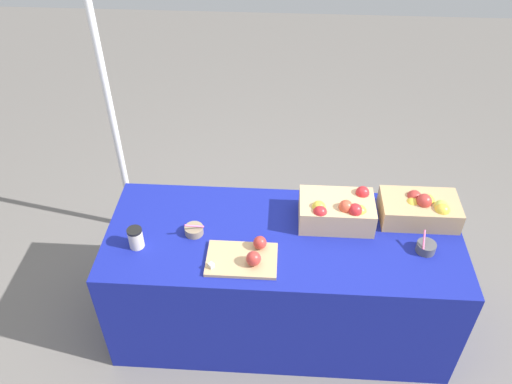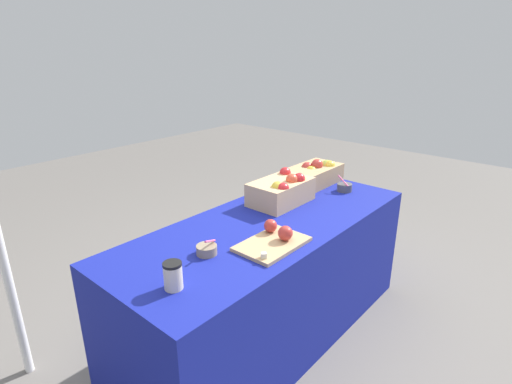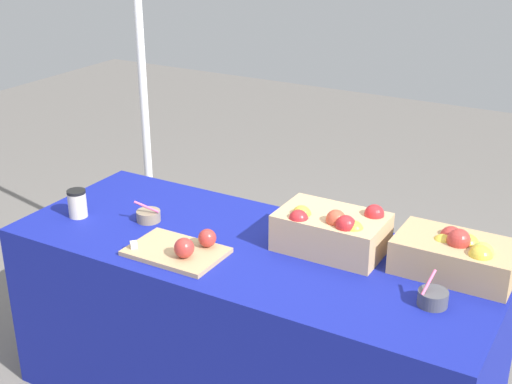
{
  "view_description": "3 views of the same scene",
  "coord_description": "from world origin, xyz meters",
  "px_view_note": "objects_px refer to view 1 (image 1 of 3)",
  "views": [
    {
      "loc": [
        -0.03,
        -1.97,
        2.7
      ],
      "look_at": [
        -0.15,
        -0.0,
        1.03
      ],
      "focal_mm": 36.52,
      "sensor_mm": 36.0,
      "label": 1
    },
    {
      "loc": [
        -1.6,
        -1.3,
        1.67
      ],
      "look_at": [
        -0.04,
        0.05,
        0.92
      ],
      "focal_mm": 28.27,
      "sensor_mm": 36.0,
      "label": 2
    },
    {
      "loc": [
        1.21,
        -2.07,
        1.97
      ],
      "look_at": [
        0.05,
        -0.04,
        0.99
      ],
      "focal_mm": 49.22,
      "sensor_mm": 36.0,
      "label": 3
    }
  ],
  "objects_px": {
    "apple_crate_left": "(421,208)",
    "sample_bowl_near": "(426,247)",
    "apple_crate_middle": "(337,211)",
    "cutting_board_front": "(246,257)",
    "coffee_cup": "(136,238)",
    "tent_pole": "(111,112)",
    "sample_bowl_mid": "(194,230)"
  },
  "relations": [
    {
      "from": "coffee_cup",
      "to": "sample_bowl_near",
      "type": "bearing_deg",
      "value": 2.14
    },
    {
      "from": "sample_bowl_near",
      "to": "tent_pole",
      "type": "bearing_deg",
      "value": 155.35
    },
    {
      "from": "sample_bowl_mid",
      "to": "apple_crate_left",
      "type": "bearing_deg",
      "value": 8.93
    },
    {
      "from": "apple_crate_middle",
      "to": "coffee_cup",
      "type": "relative_size",
      "value": 3.4
    },
    {
      "from": "cutting_board_front",
      "to": "sample_bowl_mid",
      "type": "distance_m",
      "value": 0.34
    },
    {
      "from": "coffee_cup",
      "to": "sample_bowl_mid",
      "type": "bearing_deg",
      "value": 21.37
    },
    {
      "from": "apple_crate_left",
      "to": "apple_crate_middle",
      "type": "distance_m",
      "value": 0.46
    },
    {
      "from": "apple_crate_left",
      "to": "sample_bowl_near",
      "type": "xyz_separation_m",
      "value": [
        -0.01,
        -0.25,
        -0.05
      ]
    },
    {
      "from": "apple_crate_left",
      "to": "tent_pole",
      "type": "xyz_separation_m",
      "value": [
        -1.84,
        0.59,
        0.18
      ]
    },
    {
      "from": "sample_bowl_near",
      "to": "tent_pole",
      "type": "distance_m",
      "value": 2.03
    },
    {
      "from": "apple_crate_middle",
      "to": "cutting_board_front",
      "type": "distance_m",
      "value": 0.56
    },
    {
      "from": "cutting_board_front",
      "to": "sample_bowl_near",
      "type": "height_order",
      "value": "sample_bowl_near"
    },
    {
      "from": "cutting_board_front",
      "to": "sample_bowl_mid",
      "type": "xyz_separation_m",
      "value": [
        -0.29,
        0.18,
        -0.0
      ]
    },
    {
      "from": "sample_bowl_near",
      "to": "coffee_cup",
      "type": "relative_size",
      "value": 0.92
    },
    {
      "from": "sample_bowl_near",
      "to": "sample_bowl_mid",
      "type": "distance_m",
      "value": 1.21
    },
    {
      "from": "sample_bowl_near",
      "to": "coffee_cup",
      "type": "bearing_deg",
      "value": -177.86
    },
    {
      "from": "coffee_cup",
      "to": "tent_pole",
      "type": "bearing_deg",
      "value": 110.96
    },
    {
      "from": "apple_crate_middle",
      "to": "cutting_board_front",
      "type": "bearing_deg",
      "value": -146.39
    },
    {
      "from": "apple_crate_middle",
      "to": "tent_pole",
      "type": "distance_m",
      "value": 1.54
    },
    {
      "from": "apple_crate_middle",
      "to": "sample_bowl_near",
      "type": "height_order",
      "value": "apple_crate_middle"
    },
    {
      "from": "cutting_board_front",
      "to": "coffee_cup",
      "type": "bearing_deg",
      "value": 173.55
    },
    {
      "from": "apple_crate_left",
      "to": "coffee_cup",
      "type": "distance_m",
      "value": 1.52
    },
    {
      "from": "sample_bowl_mid",
      "to": "cutting_board_front",
      "type": "bearing_deg",
      "value": -30.99
    },
    {
      "from": "cutting_board_front",
      "to": "tent_pole",
      "type": "height_order",
      "value": "tent_pole"
    },
    {
      "from": "sample_bowl_mid",
      "to": "tent_pole",
      "type": "relative_size",
      "value": 0.05
    },
    {
      "from": "cutting_board_front",
      "to": "coffee_cup",
      "type": "height_order",
      "value": "coffee_cup"
    },
    {
      "from": "sample_bowl_mid",
      "to": "apple_crate_middle",
      "type": "bearing_deg",
      "value": 10.1
    },
    {
      "from": "apple_crate_middle",
      "to": "tent_pole",
      "type": "height_order",
      "value": "tent_pole"
    },
    {
      "from": "apple_crate_left",
      "to": "sample_bowl_near",
      "type": "distance_m",
      "value": 0.25
    },
    {
      "from": "sample_bowl_near",
      "to": "sample_bowl_mid",
      "type": "relative_size",
      "value": 1.02
    },
    {
      "from": "cutting_board_front",
      "to": "tent_pole",
      "type": "distance_m",
      "value": 1.35
    },
    {
      "from": "apple_crate_left",
      "to": "apple_crate_middle",
      "type": "height_order",
      "value": "apple_crate_middle"
    }
  ]
}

